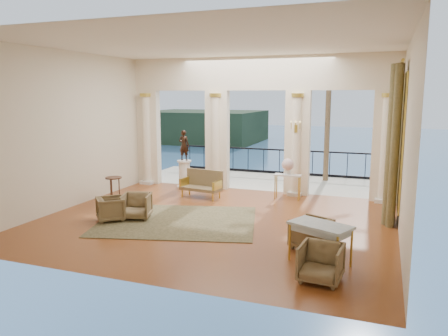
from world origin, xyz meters
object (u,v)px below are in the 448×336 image
at_px(armchair_d, 111,208).
at_px(pedestal, 184,175).
at_px(armchair_c, 311,232).
at_px(game_table, 320,228).
at_px(statue, 184,145).
at_px(armchair_a, 136,205).
at_px(side_table, 114,181).
at_px(armchair_b, 321,261).
at_px(settee, 202,184).
at_px(console_table, 288,179).

relative_size(armchair_d, pedestal, 0.71).
relative_size(armchair_c, game_table, 0.56).
distance_m(armchair_d, statue, 4.54).
bearing_deg(armchair_d, pedestal, -43.31).
height_order(armchair_a, game_table, game_table).
height_order(armchair_a, side_table, side_table).
distance_m(armchair_b, armchair_c, 1.66).
relative_size(armchair_b, statue, 0.70).
xyz_separation_m(armchair_c, statue, (-5.21, 4.70, 1.14)).
bearing_deg(settee, side_table, -135.10).
relative_size(armchair_a, statue, 0.70).
bearing_deg(pedestal, armchair_b, -48.13).
relative_size(statue, side_table, 1.33).
relative_size(armchair_b, console_table, 0.89).
bearing_deg(armchair_a, console_table, 28.88).
height_order(settee, side_table, settee).
xyz_separation_m(armchair_a, armchair_d, (-0.53, -0.40, -0.03)).
distance_m(settee, statue, 1.93).
relative_size(settee, side_table, 1.74).
xyz_separation_m(armchair_d, console_table, (3.83, 3.94, 0.31)).
bearing_deg(pedestal, console_table, -6.77).
xyz_separation_m(armchair_b, armchair_d, (-5.69, 1.91, -0.03)).
height_order(console_table, side_table, side_table).
relative_size(armchair_b, side_table, 0.93).
xyz_separation_m(game_table, side_table, (-6.57, 2.71, -0.03)).
bearing_deg(armchair_d, side_table, -10.96).
bearing_deg(statue, armchair_a, 101.53).
height_order(settee, console_table, settee).
height_order(armchair_c, game_table, game_table).
distance_m(armchair_b, settee, 6.87).
xyz_separation_m(armchair_b, pedestal, (-5.65, 6.30, 0.10)).
bearing_deg(console_table, armchair_c, -72.13).
xyz_separation_m(armchair_d, side_table, (-1.01, 1.63, 0.34)).
distance_m(armchair_c, console_table, 4.49).
relative_size(armchair_c, side_table, 0.93).
bearing_deg(armchair_a, armchair_b, -42.17).
xyz_separation_m(armchair_b, statue, (-5.65, 6.30, 1.14)).
height_order(game_table, statue, statue).
relative_size(armchair_a, armchair_c, 1.01).
height_order(armchair_c, settee, settee).
distance_m(armchair_d, side_table, 1.95).
bearing_deg(statue, armchair_c, 142.60).
xyz_separation_m(armchair_a, armchair_b, (5.16, -2.31, -0.00)).
distance_m(armchair_b, game_table, 0.92).
height_order(game_table, console_table, game_table).
relative_size(armchair_b, game_table, 0.56).
distance_m(armchair_a, armchair_b, 5.66).
distance_m(pedestal, statue, 1.04).
xyz_separation_m(console_table, side_table, (-4.85, -2.30, 0.03)).
height_order(armchair_b, armchair_c, armchair_b).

